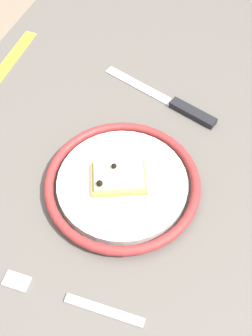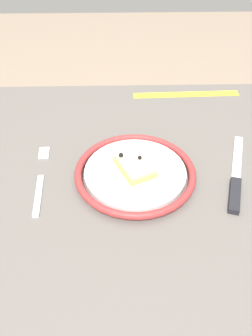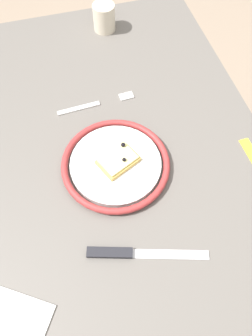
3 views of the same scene
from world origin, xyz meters
name	(u,v)px [view 1 (image 1 of 3)]	position (x,y,z in m)	size (l,w,h in m)	color
ground_plane	(124,317)	(0.00, 0.00, 0.00)	(6.00, 6.00, 0.00)	gray
dining_table	(123,212)	(0.00, 0.00, 0.65)	(1.17, 0.74, 0.73)	#5B5651
plate	(125,182)	(0.00, 0.00, 0.74)	(0.25, 0.25, 0.02)	white
pizza_slice_near	(119,177)	(0.00, 0.01, 0.75)	(0.09, 0.10, 0.03)	tan
knife	(177,105)	(0.20, -0.03, 0.73)	(0.09, 0.24, 0.01)	silver
fork	(71,299)	(-0.19, 0.00, 0.73)	(0.03, 0.20, 0.00)	silver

